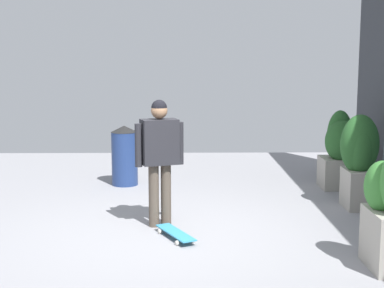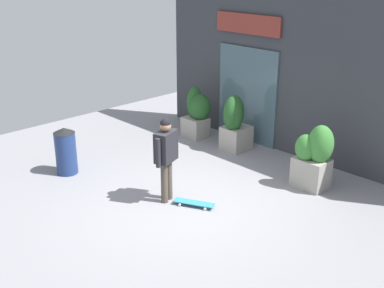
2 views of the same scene
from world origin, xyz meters
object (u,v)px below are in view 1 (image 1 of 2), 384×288
object	(u,v)px
planter_box_mid	(339,149)
skateboarder	(160,150)
trash_bin	(125,155)
planter_box_left	(362,162)
skateboard	(176,233)

from	to	relation	value
planter_box_mid	skateboarder	bearing A→B (deg)	-53.61
skateboarder	trash_bin	size ratio (longest dim) A/B	1.60
planter_box_left	trash_bin	xyz separation A→B (m)	(-1.56, -3.50, -0.16)
skateboard	planter_box_mid	distance (m)	3.75
skateboarder	skateboard	bearing A→B (deg)	3.11
skateboard	planter_box_mid	size ratio (longest dim) A/B	0.60
skateboarder	planter_box_left	size ratio (longest dim) A/B	1.20
planter_box_left	trash_bin	distance (m)	3.83
planter_box_left	planter_box_mid	distance (m)	1.27
planter_box_left	trash_bin	world-z (taller)	planter_box_left
planter_box_mid	trash_bin	bearing A→B (deg)	-94.71
skateboarder	planter_box_mid	size ratio (longest dim) A/B	1.26
skateboarder	skateboard	distance (m)	1.07
skateboard	planter_box_mid	xyz separation A→B (m)	(-2.60, 2.63, 0.58)
skateboarder	trash_bin	distance (m)	2.52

